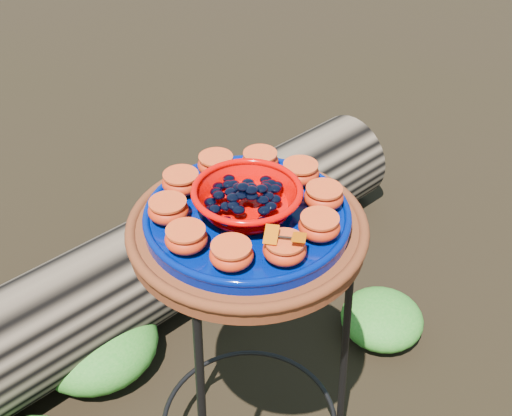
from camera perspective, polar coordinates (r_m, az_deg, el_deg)
plant_stand at (r=1.41m, az=-0.64°, el=-13.69°), size 0.44×0.44×0.70m
terracotta_saucer at (r=1.14m, az=-0.77°, el=-2.02°), size 0.42×0.42×0.03m
cobalt_plate at (r=1.13m, az=-0.78°, el=-0.88°), size 0.36×0.36×0.02m
red_bowl at (r=1.10m, az=-0.80°, el=0.64°), size 0.18×0.18×0.05m
glass_gems at (r=1.08m, az=-0.81°, el=2.21°), size 0.14×0.14×0.02m
orange_half_0 at (r=1.01m, az=2.56°, el=-3.71°), size 0.07×0.07×0.04m
orange_half_1 at (r=1.06m, az=5.64°, el=-1.65°), size 0.07×0.07×0.04m
orange_half_2 at (r=1.13m, az=6.04°, el=0.98°), size 0.07×0.07×0.04m
orange_half_3 at (r=1.19m, az=3.96°, el=3.13°), size 0.07×0.07×0.04m
orange_half_4 at (r=1.22m, az=0.37°, el=4.17°), size 0.07×0.07×0.04m
orange_half_5 at (r=1.21m, az=-3.57°, el=3.86°), size 0.07×0.07×0.04m
orange_half_6 at (r=1.17m, az=-6.66°, el=2.26°), size 0.07×0.07×0.04m
orange_half_7 at (r=1.10m, az=-7.79°, el=-0.21°), size 0.07×0.07×0.04m
orange_half_8 at (r=1.04m, az=-6.22°, el=-2.73°), size 0.07×0.07×0.04m
orange_half_9 at (r=1.00m, az=-2.20°, el=-4.18°), size 0.07×0.07×0.04m
butterfly at (r=1.00m, az=2.60°, el=-2.57°), size 0.09×0.09×0.01m
driftwood_log at (r=1.96m, az=-7.29°, el=-4.15°), size 1.69×0.63×0.31m
foliage_right at (r=1.92m, az=11.14°, el=-9.54°), size 0.24×0.24×0.12m
foliage_back at (r=1.85m, az=-14.03°, el=-11.40°), size 0.34×0.34×0.17m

